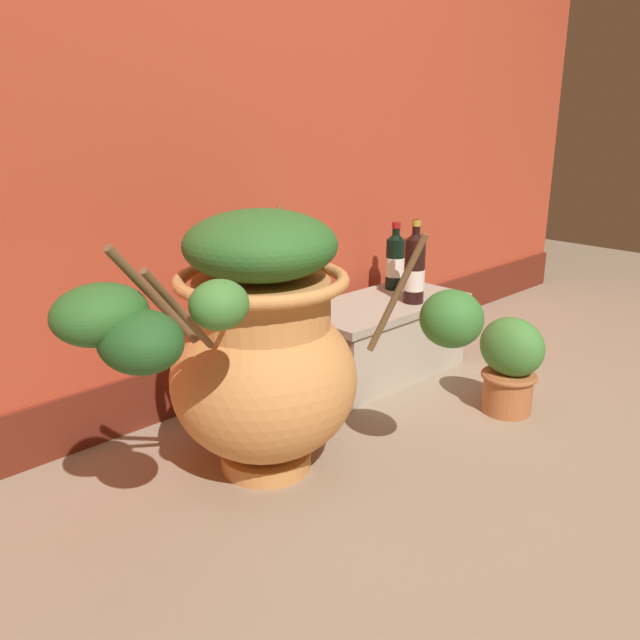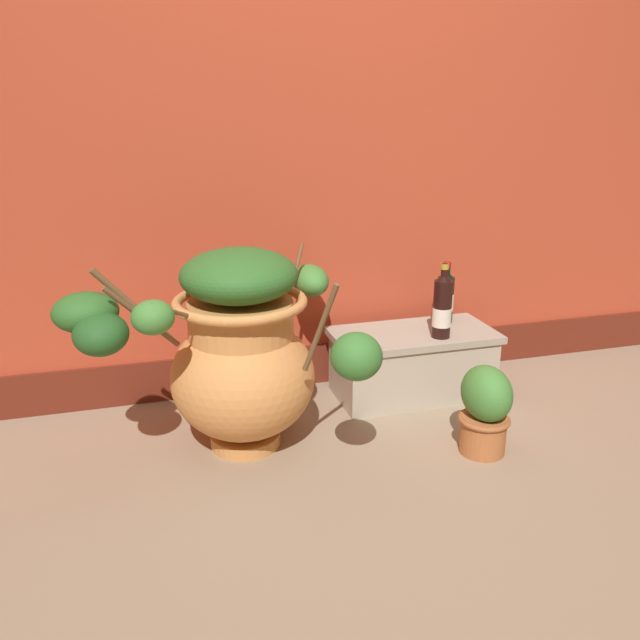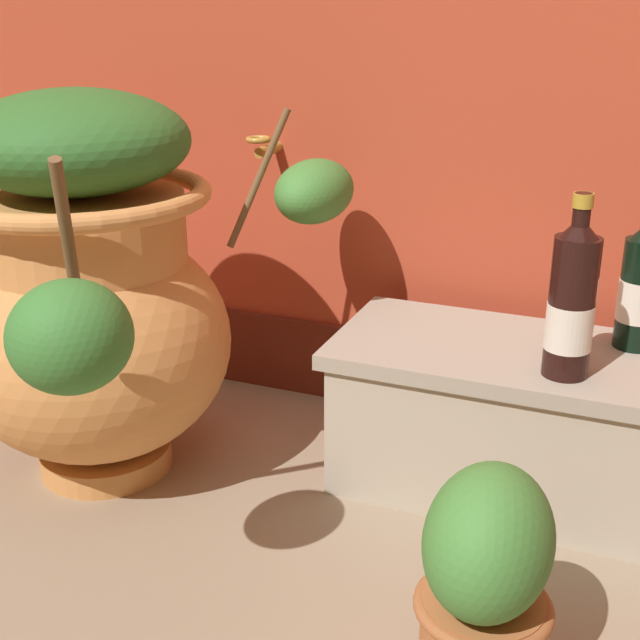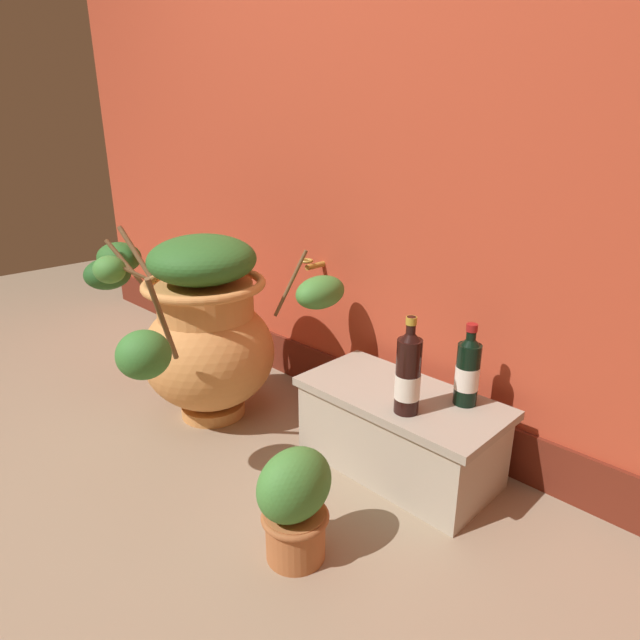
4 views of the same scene
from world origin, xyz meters
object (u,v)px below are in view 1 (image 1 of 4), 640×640
Objects in this scene: wine_bottle_left at (415,267)px; wine_bottle_middle at (395,260)px; terracotta_urn at (262,344)px; potted_shrub at (510,363)px.

wine_bottle_middle is (0.10, 0.18, -0.02)m from wine_bottle_left.
wine_bottle_left is at bearing 10.38° from terracotta_urn.
wine_bottle_left is 0.94× the size of potted_shrub.
wine_bottle_left is (0.90, 0.16, 0.04)m from terracotta_urn.
wine_bottle_middle is 0.70m from potted_shrub.
wine_bottle_middle is 0.81× the size of potted_shrub.
terracotta_urn is 1.06m from wine_bottle_middle.
wine_bottle_left is at bearing -119.83° from wine_bottle_middle.
terracotta_urn is at bearing -169.62° from wine_bottle_left.
potted_shrub is (-0.14, -0.64, -0.24)m from wine_bottle_middle.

